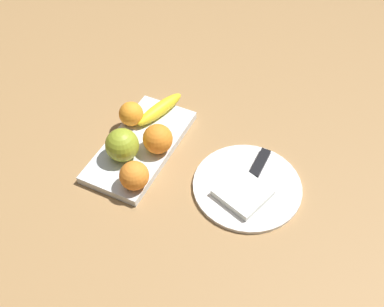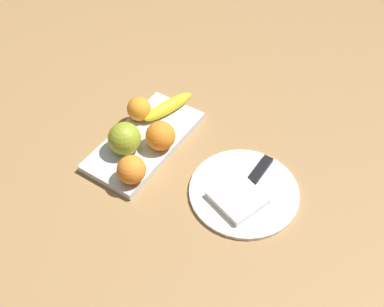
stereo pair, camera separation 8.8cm
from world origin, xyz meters
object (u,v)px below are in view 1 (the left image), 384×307
(dinner_plate, at_px, (247,186))
(folded_napkin, at_px, (243,193))
(fruit_tray, at_px, (141,146))
(orange_near_apple, at_px, (131,114))
(knife, at_px, (258,168))
(apple, at_px, (124,146))
(banana, at_px, (160,109))
(orange_near_banana, at_px, (158,139))
(orange_center, at_px, (134,176))

(dinner_plate, distance_m, folded_napkin, 0.03)
(fruit_tray, xyz_separation_m, folded_napkin, (0.03, 0.29, 0.01))
(orange_near_apple, bearing_deg, knife, 90.39)
(apple, relative_size, banana, 0.51)
(banana, height_order, orange_near_banana, orange_near_banana)
(orange_near_apple, distance_m, dinner_plate, 0.35)
(orange_near_apple, bearing_deg, folded_napkin, 75.96)
(apple, height_order, knife, apple)
(banana, xyz_separation_m, orange_near_banana, (0.11, 0.06, 0.02))
(orange_near_apple, xyz_separation_m, knife, (-0.00, 0.35, -0.04))
(apple, relative_size, dinner_plate, 0.32)
(fruit_tray, distance_m, orange_center, 0.14)
(fruit_tray, distance_m, apple, 0.08)
(apple, bearing_deg, orange_near_banana, 133.18)
(apple, distance_m, orange_center, 0.09)
(fruit_tray, xyz_separation_m, dinner_plate, (-0.00, 0.29, -0.01))
(fruit_tray, xyz_separation_m, orange_near_apple, (-0.05, -0.06, 0.04))
(dinner_plate, bearing_deg, orange_near_banana, -90.30)
(apple, height_order, orange_near_apple, apple)
(orange_near_apple, xyz_separation_m, orange_center, (0.17, 0.11, 0.00))
(fruit_tray, bearing_deg, orange_near_banana, 91.40)
(knife, bearing_deg, apple, -68.61)
(dinner_plate, xyz_separation_m, folded_napkin, (0.03, 0.00, 0.01))
(folded_napkin, bearing_deg, knife, 177.00)
(banana, bearing_deg, fruit_tray, 19.10)
(orange_near_apple, xyz_separation_m, dinner_plate, (0.05, 0.34, -0.05))
(orange_near_banana, distance_m, dinner_plate, 0.24)
(fruit_tray, xyz_separation_m, banana, (-0.12, -0.01, 0.03))
(fruit_tray, relative_size, knife, 1.81)
(folded_napkin, distance_m, knife, 0.09)
(fruit_tray, bearing_deg, orange_near_apple, -134.17)
(knife, bearing_deg, orange_near_apple, -88.58)
(apple, height_order, orange_center, apple)
(fruit_tray, distance_m, folded_napkin, 0.29)
(orange_near_apple, xyz_separation_m, orange_near_banana, (0.05, 0.11, 0.01))
(orange_near_apple, height_order, dinner_plate, orange_near_apple)
(banana, xyz_separation_m, orange_center, (0.24, 0.06, 0.02))
(dinner_plate, bearing_deg, apple, -79.35)
(fruit_tray, relative_size, dinner_plate, 1.27)
(orange_near_apple, height_order, folded_napkin, orange_near_apple)
(apple, relative_size, orange_center, 1.19)
(apple, height_order, orange_near_banana, apple)
(apple, bearing_deg, orange_near_apple, -157.36)
(dinner_plate, bearing_deg, knife, 175.30)
(orange_near_apple, relative_size, knife, 0.35)
(orange_near_apple, relative_size, dinner_plate, 0.25)
(apple, xyz_separation_m, dinner_plate, (-0.06, 0.30, -0.06))
(banana, xyz_separation_m, folded_napkin, (0.15, 0.29, -0.02))
(banana, xyz_separation_m, dinner_plate, (0.12, 0.29, -0.03))
(apple, bearing_deg, knife, 110.36)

